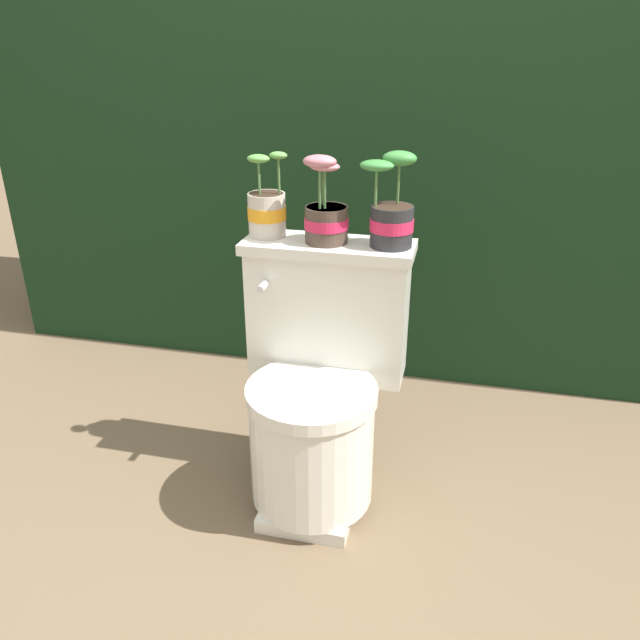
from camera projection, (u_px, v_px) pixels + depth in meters
name	position (u px, v px, depth m)	size (l,w,h in m)	color
ground_plane	(336.00, 499.00, 1.88)	(12.00, 12.00, 0.00)	brown
hedge_backdrop	(401.00, 135.00, 2.62)	(3.23, 0.93, 1.78)	black
toilet	(318.00, 393.00, 1.79)	(0.48, 0.47, 0.75)	silver
potted_plant_left	(267.00, 210.00, 1.75)	(0.12, 0.11, 0.24)	beige
potted_plant_midleft	(326.00, 213.00, 1.69)	(0.12, 0.12, 0.24)	#47382D
potted_plant_middle	(392.00, 212.00, 1.65)	(0.15, 0.13, 0.25)	#262628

